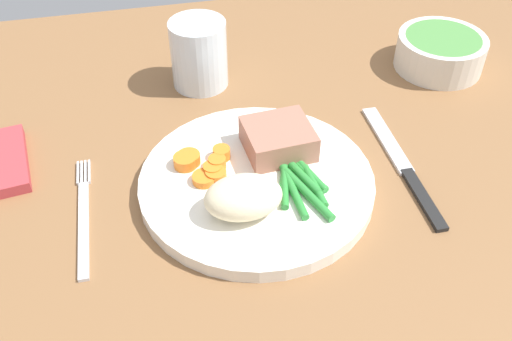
{
  "coord_description": "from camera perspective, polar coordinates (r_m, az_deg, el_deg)",
  "views": [
    {
      "loc": [
        -9.48,
        -42.07,
        44.83
      ],
      "look_at": [
        -0.06,
        0.74,
        4.6
      ],
      "focal_mm": 40.41,
      "sensor_mm": 36.0,
      "label": 1
    }
  ],
  "objects": [
    {
      "name": "dining_table",
      "position": [
        0.61,
        0.2,
        -2.92
      ],
      "size": [
        120.0,
        90.0,
        2.0
      ],
      "color": "brown",
      "rests_on": "ground"
    },
    {
      "name": "salad_bowl",
      "position": [
        0.83,
        17.8,
        11.25
      ],
      "size": [
        11.72,
        11.72,
        4.55
      ],
      "color": "silver",
      "rests_on": "dining_table"
    },
    {
      "name": "water_glass",
      "position": [
        0.75,
        -5.63,
        10.98
      ],
      "size": [
        7.18,
        7.18,
        8.72
      ],
      "color": "silver",
      "rests_on": "dining_table"
    },
    {
      "name": "meat_portion",
      "position": [
        0.63,
        2.22,
        3.15
      ],
      "size": [
        7.63,
        7.18,
        3.05
      ],
      "primitive_type": "cube",
      "rotation": [
        0.0,
        0.0,
        0.08
      ],
      "color": "#A86B56",
      "rests_on": "dinner_plate"
    },
    {
      "name": "dinner_plate",
      "position": [
        0.61,
        0.0,
        -1.25
      ],
      "size": [
        24.7,
        24.7,
        1.6
      ],
      "primitive_type": "cylinder",
      "color": "white",
      "rests_on": "dining_table"
    },
    {
      "name": "knife",
      "position": [
        0.66,
        14.38,
        0.4
      ],
      "size": [
        1.7,
        20.5,
        0.64
      ],
      "rotation": [
        0.0,
        0.0,
        0.07
      ],
      "color": "black",
      "rests_on": "dining_table"
    },
    {
      "name": "mashed_potatoes",
      "position": [
        0.55,
        -1.26,
        -2.66
      ],
      "size": [
        7.67,
        5.39,
        3.88
      ],
      "primitive_type": "ellipsoid",
      "color": "beige",
      "rests_on": "dinner_plate"
    },
    {
      "name": "green_beans",
      "position": [
        0.59,
        4.45,
        -1.27
      ],
      "size": [
        5.47,
        10.09,
        0.88
      ],
      "color": "#2D8C38",
      "rests_on": "dinner_plate"
    },
    {
      "name": "carrot_slices",
      "position": [
        0.61,
        -5.22,
        0.57
      ],
      "size": [
        6.19,
        5.72,
        1.29
      ],
      "color": "orange",
      "rests_on": "dinner_plate"
    },
    {
      "name": "fork",
      "position": [
        0.61,
        -16.69,
        -4.28
      ],
      "size": [
        1.44,
        16.6,
        0.4
      ],
      "rotation": [
        0.0,
        0.0,
        0.06
      ],
      "color": "silver",
      "rests_on": "dining_table"
    }
  ]
}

